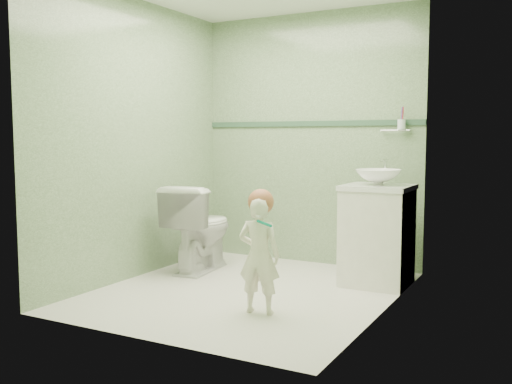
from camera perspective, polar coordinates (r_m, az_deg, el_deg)
The scene contains 12 objects.
ground at distance 4.62m, azimuth -0.89°, elevation -9.84°, with size 2.50×2.50×0.00m, color white.
room_shell at distance 4.45m, azimuth -0.91°, elevation 5.23°, with size 2.50×2.54×2.40m.
trim_stripe at distance 5.57m, azimuth 5.32°, elevation 6.78°, with size 2.20×0.02×0.05m, color #32543D.
vanity at distance 4.85m, azimuth 11.94°, elevation -4.37°, with size 0.52×0.50×0.80m, color silver.
counter at distance 4.80m, azimuth 12.03°, elevation 0.46°, with size 0.54×0.52×0.04m, color white.
basin at distance 4.79m, azimuth 12.05°, elevation 1.46°, with size 0.37×0.37×0.13m, color white.
faucet at distance 4.96m, azimuth 12.66°, elevation 2.50°, with size 0.03×0.13×0.18m.
cup_holder at distance 5.23m, azimuth 14.18°, elevation 6.49°, with size 0.26×0.07×0.21m.
toilet at distance 5.28m, azimuth -5.59°, elevation -3.53°, with size 0.44×0.78×0.79m, color white.
toddler at distance 3.98m, azimuth 0.31°, elevation -6.32°, with size 0.30×0.19×0.81m, color white.
hair_cap at distance 3.94m, azimuth 0.49°, elevation -0.99°, with size 0.18×0.18×0.18m, color #AD6140.
teal_toothbrush at distance 3.80m, azimuth 0.78°, elevation -3.08°, with size 0.11×0.14×0.08m.
Camera 1 is at (2.16, -3.89, 1.21)m, focal length 40.28 mm.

